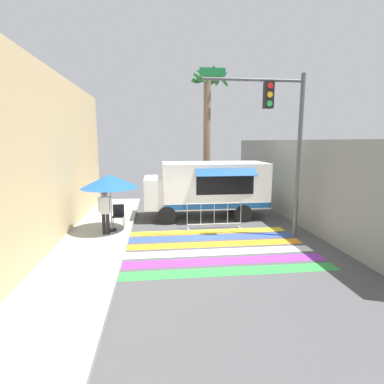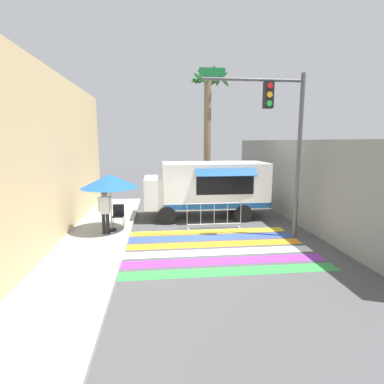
{
  "view_description": "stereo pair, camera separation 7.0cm",
  "coord_description": "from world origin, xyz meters",
  "px_view_note": "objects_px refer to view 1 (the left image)",
  "views": [
    {
      "loc": [
        -1.96,
        -10.39,
        3.63
      ],
      "look_at": [
        -0.49,
        2.33,
        1.45
      ],
      "focal_mm": 28.0,
      "sensor_mm": 36.0,
      "label": 1
    },
    {
      "loc": [
        -1.89,
        -10.4,
        3.63
      ],
      "look_at": [
        -0.49,
        2.33,
        1.45
      ],
      "focal_mm": 28.0,
      "sensor_mm": 36.0,
      "label": 2
    }
  ],
  "objects_px": {
    "barricade_front": "(214,216)",
    "folding_chair": "(118,214)",
    "traffic_signal_pole": "(282,127)",
    "palm_tree": "(208,117)",
    "food_truck": "(205,186)",
    "patio_umbrella": "(110,181)",
    "vendor_person": "(105,209)"
  },
  "relations": [
    {
      "from": "traffic_signal_pole",
      "to": "vendor_person",
      "type": "distance_m",
      "value": 7.19
    },
    {
      "from": "folding_chair",
      "to": "palm_tree",
      "type": "relative_size",
      "value": 0.12
    },
    {
      "from": "food_truck",
      "to": "traffic_signal_pole",
      "type": "distance_m",
      "value": 4.79
    },
    {
      "from": "traffic_signal_pole",
      "to": "barricade_front",
      "type": "height_order",
      "value": "traffic_signal_pole"
    },
    {
      "from": "food_truck",
      "to": "palm_tree",
      "type": "xyz_separation_m",
      "value": [
        0.77,
        3.94,
        3.48
      ]
    },
    {
      "from": "traffic_signal_pole",
      "to": "palm_tree",
      "type": "bearing_deg",
      "value": 101.62
    },
    {
      "from": "vendor_person",
      "to": "barricade_front",
      "type": "xyz_separation_m",
      "value": [
        4.31,
        0.67,
        -0.54
      ]
    },
    {
      "from": "food_truck",
      "to": "patio_umbrella",
      "type": "bearing_deg",
      "value": -151.78
    },
    {
      "from": "patio_umbrella",
      "to": "vendor_person",
      "type": "relative_size",
      "value": 1.33
    },
    {
      "from": "food_truck",
      "to": "barricade_front",
      "type": "distance_m",
      "value": 2.15
    },
    {
      "from": "patio_umbrella",
      "to": "palm_tree",
      "type": "relative_size",
      "value": 0.29
    },
    {
      "from": "barricade_front",
      "to": "folding_chair",
      "type": "bearing_deg",
      "value": 176.39
    },
    {
      "from": "vendor_person",
      "to": "barricade_front",
      "type": "bearing_deg",
      "value": -7.58
    },
    {
      "from": "patio_umbrella",
      "to": "folding_chair",
      "type": "xyz_separation_m",
      "value": [
        0.2,
        0.52,
        -1.42
      ]
    },
    {
      "from": "patio_umbrella",
      "to": "vendor_person",
      "type": "bearing_deg",
      "value": -110.59
    },
    {
      "from": "food_truck",
      "to": "traffic_signal_pole",
      "type": "relative_size",
      "value": 0.94
    },
    {
      "from": "food_truck",
      "to": "traffic_signal_pole",
      "type": "xyz_separation_m",
      "value": [
        2.26,
        -3.33,
        2.59
      ]
    },
    {
      "from": "patio_umbrella",
      "to": "barricade_front",
      "type": "xyz_separation_m",
      "value": [
        4.16,
        0.27,
        -1.56
      ]
    },
    {
      "from": "food_truck",
      "to": "patio_umbrella",
      "type": "height_order",
      "value": "food_truck"
    },
    {
      "from": "food_truck",
      "to": "palm_tree",
      "type": "bearing_deg",
      "value": 78.99
    },
    {
      "from": "traffic_signal_pole",
      "to": "food_truck",
      "type": "bearing_deg",
      "value": 124.22
    },
    {
      "from": "vendor_person",
      "to": "palm_tree",
      "type": "distance_m",
      "value": 9.1
    },
    {
      "from": "traffic_signal_pole",
      "to": "palm_tree",
      "type": "height_order",
      "value": "palm_tree"
    },
    {
      "from": "traffic_signal_pole",
      "to": "palm_tree",
      "type": "relative_size",
      "value": 0.79
    },
    {
      "from": "food_truck",
      "to": "folding_chair",
      "type": "xyz_separation_m",
      "value": [
        -3.85,
        -1.66,
        -0.84
      ]
    },
    {
      "from": "traffic_signal_pole",
      "to": "vendor_person",
      "type": "height_order",
      "value": "traffic_signal_pole"
    },
    {
      "from": "traffic_signal_pole",
      "to": "folding_chair",
      "type": "xyz_separation_m",
      "value": [
        -6.12,
        1.66,
        -3.43
      ]
    },
    {
      "from": "vendor_person",
      "to": "palm_tree",
      "type": "xyz_separation_m",
      "value": [
        4.98,
        6.53,
        3.92
      ]
    },
    {
      "from": "traffic_signal_pole",
      "to": "patio_umbrella",
      "type": "bearing_deg",
      "value": 169.71
    },
    {
      "from": "food_truck",
      "to": "folding_chair",
      "type": "relative_size",
      "value": 6.13
    },
    {
      "from": "barricade_front",
      "to": "food_truck",
      "type": "bearing_deg",
      "value": 93.05
    },
    {
      "from": "traffic_signal_pole",
      "to": "folding_chair",
      "type": "height_order",
      "value": "traffic_signal_pole"
    }
  ]
}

